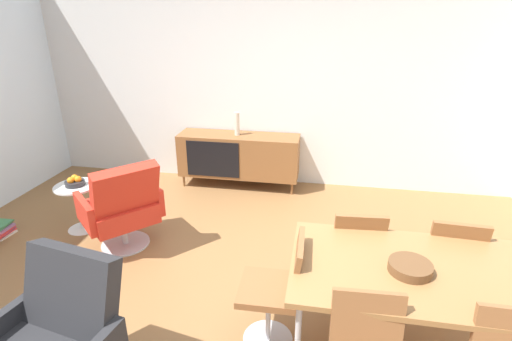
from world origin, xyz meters
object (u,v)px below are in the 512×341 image
object	(u,v)px
fruit_bowl	(75,182)
dining_chair_back_left	(355,250)
sideboard	(239,155)
vase_cobalt	(237,124)
lounge_chair_red	(122,206)
armchair_black_shell	(55,341)
dining_chair_back_right	(448,259)
side_table_round	(79,202)
dining_chair_near_window	(277,288)
wooden_bowl_on_table	(410,267)
dining_table	(421,275)

from	to	relation	value
fruit_bowl	dining_chair_back_left	bearing A→B (deg)	-12.58
sideboard	vase_cobalt	world-z (taller)	vase_cobalt
lounge_chair_red	armchair_black_shell	size ratio (longest dim) A/B	1.00
fruit_bowl	vase_cobalt	bearing A→B (deg)	45.36
lounge_chair_red	dining_chair_back_left	bearing A→B (deg)	-9.81
dining_chair_back_right	armchair_black_shell	size ratio (longest dim) A/B	0.90
dining_chair_back_left	armchair_black_shell	xyz separation A→B (m)	(-1.73, -1.24, -0.00)
lounge_chair_red	side_table_round	size ratio (longest dim) A/B	1.82
vase_cobalt	armchair_black_shell	distance (m)	3.36
vase_cobalt	dining_chair_near_window	size ratio (longest dim) A/B	0.35
wooden_bowl_on_table	armchair_black_shell	bearing A→B (deg)	-162.27
dining_chair_back_right	fruit_bowl	distance (m)	3.59
dining_table	wooden_bowl_on_table	distance (m)	0.12
dining_chair_back_right	dining_chair_back_left	distance (m)	0.69
dining_table	wooden_bowl_on_table	size ratio (longest dim) A/B	6.15
dining_table	dining_chair_back_right	size ratio (longest dim) A/B	1.87
vase_cobalt	fruit_bowl	xyz separation A→B (m)	(-1.43, -1.44, -0.31)
sideboard	dining_chair_back_left	world-z (taller)	dining_chair_back_left
sideboard	dining_chair_back_left	size ratio (longest dim) A/B	1.87
lounge_chair_red	armchair_black_shell	xyz separation A→B (m)	(0.45, -1.61, 0.00)
sideboard	armchair_black_shell	bearing A→B (deg)	-95.72
dining_chair_near_window	dining_chair_back_right	distance (m)	1.36
sideboard	dining_chair_back_left	bearing A→B (deg)	-56.00
wooden_bowl_on_table	dining_chair_back_right	bearing A→B (deg)	54.51
armchair_black_shell	wooden_bowl_on_table	bearing A→B (deg)	17.73
dining_table	dining_chair_back_left	world-z (taller)	dining_chair_back_left
dining_chair_near_window	side_table_round	xyz separation A→B (m)	(-2.30, 1.19, -0.15)
dining_table	sideboard	bearing A→B (deg)	123.52
sideboard	side_table_round	size ratio (longest dim) A/B	3.08
wooden_bowl_on_table	dining_chair_back_right	world-z (taller)	dining_chair_back_right
side_table_round	dining_table	bearing A→B (deg)	-20.51
lounge_chair_red	wooden_bowl_on_table	bearing A→B (deg)	-21.76
dining_chair_back_right	fruit_bowl	xyz separation A→B (m)	(-3.53, 0.63, 0.09)
dining_chair_back_right	dining_chair_back_left	xyz separation A→B (m)	(-0.69, 0.00, 0.00)
fruit_bowl	side_table_round	bearing A→B (deg)	-114.02
sideboard	dining_table	size ratio (longest dim) A/B	1.00
sideboard	dining_chair_back_right	world-z (taller)	dining_chair_back_right
dining_chair_near_window	fruit_bowl	distance (m)	2.59
dining_chair_back_right	side_table_round	size ratio (longest dim) A/B	1.65
dining_chair_near_window	armchair_black_shell	xyz separation A→B (m)	(-1.19, -0.68, -0.00)
vase_cobalt	dining_chair_near_window	world-z (taller)	vase_cobalt
dining_chair_near_window	dining_chair_back_right	size ratio (longest dim) A/B	1.00
dining_chair_back_right	side_table_round	distance (m)	3.59
dining_chair_near_window	armchair_black_shell	size ratio (longest dim) A/B	0.90
vase_cobalt	side_table_round	distance (m)	2.10
fruit_bowl	dining_table	bearing A→B (deg)	-20.52
dining_chair_near_window	vase_cobalt	bearing A→B (deg)	108.31
dining_chair_near_window	wooden_bowl_on_table	bearing A→B (deg)	-2.91
dining_chair_back_right	sideboard	bearing A→B (deg)	135.21
sideboard	fruit_bowl	size ratio (longest dim) A/B	8.00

